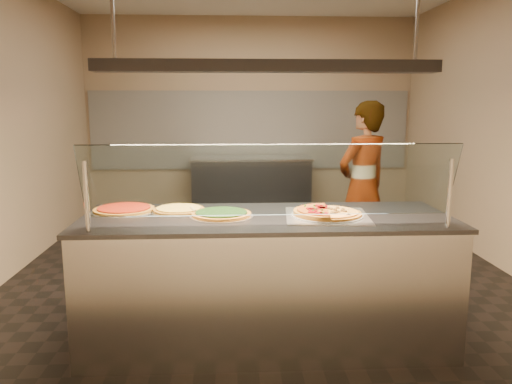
{
  "coord_description": "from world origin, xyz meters",
  "views": [
    {
      "loc": [
        -0.31,
        -4.78,
        1.7
      ],
      "look_at": [
        -0.11,
        -0.93,
        1.02
      ],
      "focal_mm": 35.0,
      "sensor_mm": 36.0,
      "label": 1
    }
  ],
  "objects": [
    {
      "name": "ground",
      "position": [
        0.0,
        0.0,
        -0.01
      ],
      "size": [
        5.0,
        6.0,
        0.02
      ],
      "primitive_type": "cube",
      "color": "black",
      "rests_on": "ground"
    },
    {
      "name": "wall_back",
      "position": [
        0.0,
        3.01,
        1.5
      ],
      "size": [
        5.0,
        0.02,
        3.0
      ],
      "primitive_type": "cube",
      "color": "tan",
      "rests_on": "ground"
    },
    {
      "name": "wall_front",
      "position": [
        0.0,
        -3.01,
        1.5
      ],
      "size": [
        5.0,
        0.02,
        3.0
      ],
      "primitive_type": "cube",
      "color": "tan",
      "rests_on": "ground"
    },
    {
      "name": "tile_band",
      "position": [
        0.0,
        2.98,
        1.3
      ],
      "size": [
        4.9,
        0.02,
        1.2
      ],
      "primitive_type": "cube",
      "color": "silver",
      "rests_on": "wall_back"
    },
    {
      "name": "serving_counter",
      "position": [
        -0.06,
        -1.38,
        0.47
      ],
      "size": [
        2.58,
        0.94,
        0.93
      ],
      "color": "#B7B7BC",
      "rests_on": "ground"
    },
    {
      "name": "sneeze_guard",
      "position": [
        -0.06,
        -1.73,
        1.23
      ],
      "size": [
        2.34,
        0.18,
        0.54
      ],
      "color": "#B7B7BC",
      "rests_on": "serving_counter"
    },
    {
      "name": "perforated_tray",
      "position": [
        0.36,
        -1.42,
        0.94
      ],
      "size": [
        0.62,
        0.62,
        0.01
      ],
      "color": "silver",
      "rests_on": "serving_counter"
    },
    {
      "name": "half_pizza_pepperoni",
      "position": [
        0.25,
        -1.42,
        0.96
      ],
      "size": [
        0.28,
        0.49,
        0.05
      ],
      "color": "brown",
      "rests_on": "perforated_tray"
    },
    {
      "name": "half_pizza_sausage",
      "position": [
        0.47,
        -1.42,
        0.96
      ],
      "size": [
        0.28,
        0.49,
        0.04
      ],
      "color": "brown",
      "rests_on": "perforated_tray"
    },
    {
      "name": "pizza_spinach",
      "position": [
        -0.38,
        -1.38,
        0.95
      ],
      "size": [
        0.44,
        0.44,
        0.03
      ],
      "color": "silver",
      "rests_on": "serving_counter"
    },
    {
      "name": "pizza_cheese",
      "position": [
        -0.69,
        -1.2,
        0.94
      ],
      "size": [
        0.4,
        0.4,
        0.03
      ],
      "color": "silver",
      "rests_on": "serving_counter"
    },
    {
      "name": "pizza_tomato",
      "position": [
        -1.09,
        -1.17,
        0.94
      ],
      "size": [
        0.47,
        0.47,
        0.03
      ],
      "color": "silver",
      "rests_on": "serving_counter"
    },
    {
      "name": "pizza_spatula",
      "position": [
        -0.53,
        -1.31,
        0.96
      ],
      "size": [
        0.23,
        0.22,
        0.02
      ],
      "color": "#B7B7BC",
      "rests_on": "pizza_spinach"
    },
    {
      "name": "prep_table",
      "position": [
        -0.01,
        2.55,
        0.47
      ],
      "size": [
        1.76,
        0.74,
        0.93
      ],
      "color": "#37373C",
      "rests_on": "ground"
    },
    {
      "name": "worker",
      "position": [
        1.05,
        0.2,
        0.87
      ],
      "size": [
        0.76,
        0.69,
        1.73
      ],
      "primitive_type": "imported",
      "rotation": [
        0.0,
        0.0,
        3.7
      ],
      "color": "#29262D",
      "rests_on": "ground"
    },
    {
      "name": "heat_lamp_housing",
      "position": [
        -0.06,
        -1.38,
        1.95
      ],
      "size": [
        2.3,
        0.18,
        0.08
      ],
      "primitive_type": "cube",
      "color": "#37373C",
      "rests_on": "ceiling"
    }
  ]
}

